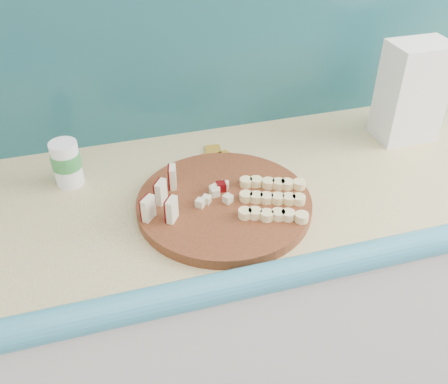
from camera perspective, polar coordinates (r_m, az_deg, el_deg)
name	(u,v)px	position (r m, az deg, el deg)	size (l,w,h in m)	color
kitchen_counter	(343,287)	(1.59, 13.48, -10.52)	(2.20, 0.63, 0.91)	silver
backsplash	(331,27)	(1.43, 12.10, 17.95)	(2.20, 0.02, 0.50)	teal
cutting_board	(224,204)	(1.10, 0.00, -1.34)	(0.38, 0.38, 0.02)	#4D2610
apple_wedges	(163,196)	(1.06, -6.99, -0.50)	(0.10, 0.15, 0.05)	beige
apple_chunks	(213,195)	(1.09, -1.28, -0.39)	(0.06, 0.06, 0.02)	beige
banana_slices	(273,198)	(1.09, 5.58, -0.73)	(0.18, 0.18, 0.02)	#F9E298
flour_bag	(411,92)	(1.40, 20.63, 10.66)	(0.15, 0.11, 0.26)	white
canister	(67,163)	(1.21, -17.56, 3.23)	(0.07, 0.07, 0.11)	white
banana_peel	(217,168)	(1.23, -0.81, 2.72)	(0.25, 0.21, 0.01)	gold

